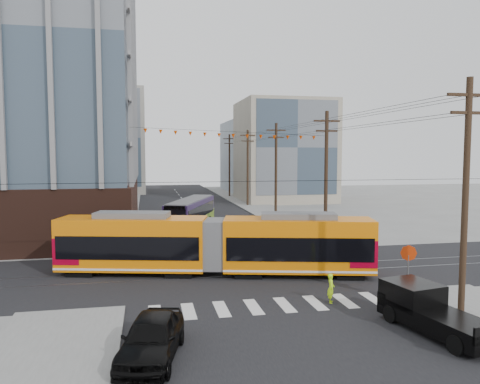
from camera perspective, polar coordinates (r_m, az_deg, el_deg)
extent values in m
plane|color=slate|center=(26.70, 1.89, -11.73)|extent=(160.00, 160.00, 0.00)
cube|color=#8C99A5|center=(77.74, -19.68, 5.46)|extent=(18.00, 16.00, 18.00)
cube|color=gray|center=(76.15, 5.35, 4.98)|extent=(14.00, 14.00, 16.00)
cube|color=gray|center=(97.30, -16.24, 5.92)|extent=(16.00, 18.00, 20.00)
cube|color=#8C99A5|center=(95.96, 3.05, 4.32)|extent=(16.00, 16.00, 14.00)
cylinder|color=black|center=(23.87, 25.77, -0.70)|extent=(0.30, 0.30, 11.00)
cylinder|color=black|center=(82.23, -1.30, 3.23)|extent=(0.30, 0.30, 11.00)
imported|color=black|center=(18.23, -10.73, -17.02)|extent=(3.00, 5.16, 1.65)
imported|color=#AFB6BC|center=(37.54, -11.47, -5.78)|extent=(2.56, 5.06, 1.59)
imported|color=#BCBCBC|center=(42.40, -11.41, -4.69)|extent=(3.77, 5.33, 1.43)
imported|color=slate|center=(50.39, -11.05, -3.29)|extent=(2.83, 4.96, 1.30)
imported|color=#C2FF13|center=(24.61, 11.03, -11.44)|extent=(0.52, 0.63, 1.50)
cube|color=gray|center=(42.49, 8.34, -5.00)|extent=(2.34, 4.57, 0.90)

